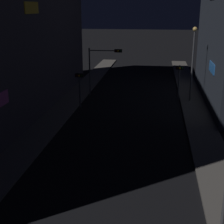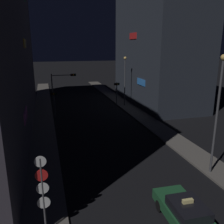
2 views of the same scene
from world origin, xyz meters
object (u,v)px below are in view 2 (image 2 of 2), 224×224
object	(u,v)px
traffic_light_overhead	(61,83)
traffic_light_right_kerb	(117,89)
sign_pole_left	(43,190)
street_lamp_far_block	(125,75)
traffic_light_left_kerb	(54,99)
street_lamp_near_block	(218,105)
taxi	(186,214)

from	to	relation	value
traffic_light_overhead	traffic_light_right_kerb	distance (m)	8.30
traffic_light_overhead	sign_pole_left	distance (m)	25.34
traffic_light_right_kerb	street_lamp_far_block	xyz separation A→B (m)	(1.19, -0.21, 2.15)
traffic_light_left_kerb	traffic_light_right_kerb	distance (m)	10.24
street_lamp_near_block	street_lamp_far_block	world-z (taller)	street_lamp_near_block
traffic_light_overhead	taxi	bearing A→B (deg)	-80.97
taxi	traffic_light_overhead	world-z (taller)	traffic_light_overhead
traffic_light_overhead	traffic_light_left_kerb	world-z (taller)	traffic_light_overhead
traffic_light_overhead	sign_pole_left	size ratio (longest dim) A/B	1.27
traffic_light_overhead	traffic_light_right_kerb	bearing A→B (deg)	-6.71
street_lamp_near_block	traffic_light_right_kerb	bearing A→B (deg)	91.94
taxi	street_lamp_far_block	xyz separation A→B (m)	(5.16, 25.34, 4.07)
traffic_light_right_kerb	street_lamp_near_block	size ratio (longest dim) A/B	0.44
traffic_light_overhead	traffic_light_right_kerb	xyz separation A→B (m)	(8.18, -0.96, -1.08)
sign_pole_left	traffic_light_left_kerb	bearing A→B (deg)	86.09
taxi	sign_pole_left	bearing A→B (deg)	168.99
taxi	traffic_light_right_kerb	distance (m)	25.93
taxi	traffic_light_overhead	size ratio (longest dim) A/B	0.87
traffic_light_right_kerb	street_lamp_near_block	distance (m)	21.52
sign_pole_left	traffic_light_right_kerb	bearing A→B (deg)	65.74
taxi	traffic_light_right_kerb	world-z (taller)	traffic_light_right_kerb
sign_pole_left	street_lamp_near_block	world-z (taller)	street_lamp_near_block
traffic_light_right_kerb	sign_pole_left	xyz separation A→B (m)	(-10.91, -24.20, -0.16)
street_lamp_near_block	traffic_light_left_kerb	bearing A→B (deg)	120.23
taxi	traffic_light_right_kerb	bearing A→B (deg)	81.18
traffic_light_left_kerb	sign_pole_left	bearing A→B (deg)	-93.91
street_lamp_near_block	street_lamp_far_block	xyz separation A→B (m)	(0.47, 21.15, -0.38)
taxi	sign_pole_left	distance (m)	7.29
street_lamp_near_block	street_lamp_far_block	size ratio (longest dim) A/B	1.14
traffic_light_overhead	street_lamp_near_block	bearing A→B (deg)	-68.26
sign_pole_left	street_lamp_near_block	bearing A→B (deg)	13.74
traffic_light_left_kerb	street_lamp_far_block	xyz separation A→B (m)	(10.71, 3.58, 2.32)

